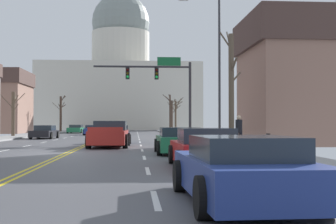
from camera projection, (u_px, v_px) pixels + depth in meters
name	position (u px, v px, depth m)	size (l,w,h in m)	color
ground	(68.00, 152.00, 21.90)	(20.00, 180.00, 0.20)	#4A4A4F
signal_gantry	(163.00, 81.00, 37.82)	(7.91, 0.41, 6.63)	#28282D
street_lamp_right	(214.00, 57.00, 28.11)	(2.52, 0.24, 8.95)	#333338
capitol_building	(121.00, 82.00, 101.37)	(33.12, 21.21, 31.97)	beige
sedan_near_00	(116.00, 135.00, 32.88)	(2.14, 4.33, 1.25)	navy
pickup_truck_near_01	(110.00, 135.00, 27.49)	(2.41, 5.60, 1.53)	maroon
sedan_near_02	(179.00, 141.00, 21.42)	(2.12, 4.53, 1.21)	#1E7247
sedan_near_03	(204.00, 149.00, 14.68)	(2.01, 4.66, 1.24)	#B71414
sedan_near_04	(242.00, 171.00, 8.18)	(2.15, 4.55, 1.17)	navy
sedan_oncoming_00	(45.00, 132.00, 42.47)	(2.14, 4.64, 1.20)	black
sedan_oncoming_01	(93.00, 130.00, 55.75)	(2.23, 4.65, 1.17)	navy
sedan_oncoming_02	(76.00, 129.00, 65.51)	(2.19, 4.65, 1.18)	#1E7247
bare_tree_00	(231.00, 88.00, 25.74)	(1.40, 1.74, 6.48)	brown
bare_tree_01	(61.00, 113.00, 71.29)	(2.07, 1.95, 5.57)	#423328
bare_tree_02	(172.00, 115.00, 71.64)	(2.30, 2.03, 5.64)	#423328
bare_tree_04	(176.00, 114.00, 64.92)	(1.72, 1.63, 4.87)	#4C3D2D
bare_tree_05	(13.00, 113.00, 46.53)	(2.26, 2.35, 4.41)	brown
bare_tree_06	(170.00, 111.00, 77.10)	(2.24, 1.75, 6.04)	#423328
pedestrian_00	(239.00, 130.00, 23.08)	(0.35, 0.34, 1.65)	black
bicycle_parked	(267.00, 144.00, 19.92)	(0.12, 1.77, 0.85)	black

